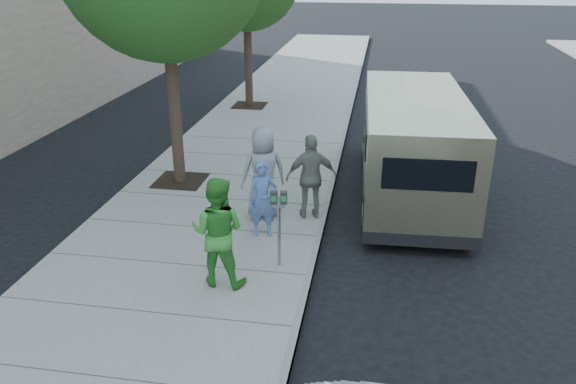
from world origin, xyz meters
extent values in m
plane|color=black|center=(0.00, 0.00, 0.00)|extent=(120.00, 120.00, 0.00)
cube|color=gray|center=(-1.00, 0.00, 0.07)|extent=(5.00, 60.00, 0.15)
cube|color=gray|center=(1.44, 0.00, 0.07)|extent=(0.12, 60.00, 0.16)
cube|color=black|center=(-2.30, 2.40, 0.15)|extent=(1.20, 1.20, 0.01)
cylinder|color=#38281E|center=(-2.30, 2.40, 2.13)|extent=(0.28, 0.28, 3.96)
cube|color=black|center=(-2.30, 10.00, 0.15)|extent=(1.20, 1.20, 0.01)
cylinder|color=#38281E|center=(-2.30, 10.00, 1.91)|extent=(0.28, 0.28, 3.52)
cylinder|color=gray|center=(0.86, -1.23, 0.72)|extent=(0.06, 0.06, 1.15)
cube|color=gray|center=(0.86, -1.23, 1.34)|extent=(0.23, 0.10, 0.08)
cube|color=#2D2D30|center=(0.78, -1.24, 1.48)|extent=(0.14, 0.12, 0.23)
cube|color=#2D2D30|center=(0.95, -1.22, 1.48)|extent=(0.14, 0.12, 0.23)
cube|color=#C7C38F|center=(3.30, 2.69, 1.32)|extent=(2.43, 6.00, 2.18)
cube|color=#C7C38F|center=(3.17, 5.92, 0.78)|extent=(2.04, 0.68, 0.93)
cube|color=black|center=(3.42, -0.28, 1.70)|extent=(1.64, 0.09, 0.60)
cylinder|color=black|center=(2.26, 4.60, 0.42)|extent=(0.32, 0.84, 0.83)
cylinder|color=black|center=(4.19, 4.68, 0.42)|extent=(0.32, 0.84, 0.83)
cylinder|color=black|center=(2.42, 0.58, 0.42)|extent=(0.32, 0.84, 0.83)
cylinder|color=black|center=(4.35, 0.66, 0.42)|extent=(0.32, 0.84, 0.83)
imported|color=#5676B7|center=(0.33, -0.11, 0.93)|extent=(0.64, 0.50, 1.56)
imported|color=green|center=(-0.04, -1.95, 1.11)|extent=(0.97, 0.78, 1.92)
imported|color=gray|center=(0.17, 0.80, 1.13)|extent=(1.14, 0.98, 1.97)
imported|color=gray|center=(1.17, 0.89, 1.06)|extent=(1.15, 0.72, 1.83)
camera|label=1|loc=(2.48, -9.94, 5.36)|focal=35.00mm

